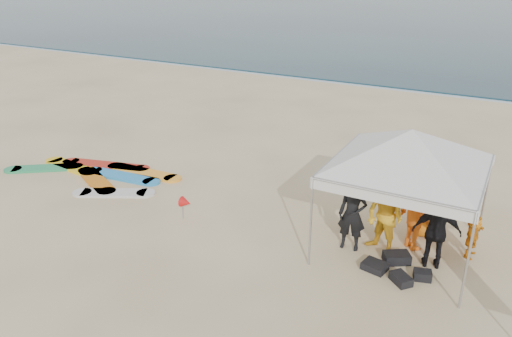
{
  "coord_description": "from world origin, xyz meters",
  "views": [
    {
      "loc": [
        6.5,
        -7.81,
        6.17
      ],
      "look_at": [
        0.84,
        2.6,
        1.2
      ],
      "focal_mm": 35.0,
      "sensor_mm": 36.0,
      "label": 1
    }
  ],
  "objects": [
    {
      "name": "person_yellow",
      "position": [
        4.35,
        2.12,
        0.92
      ],
      "size": [
        1.1,
        1.0,
        1.84
      ],
      "primitive_type": "imported",
      "rotation": [
        0.0,
        0.0,
        -0.43
      ],
      "color": "gold",
      "rests_on": "ground"
    },
    {
      "name": "person_seated",
      "position": [
        6.14,
        2.94,
        0.51
      ],
      "size": [
        0.39,
        0.97,
        1.02
      ],
      "primitive_type": "imported",
      "rotation": [
        0.0,
        0.0,
        1.48
      ],
      "color": "orange",
      "rests_on": "ground"
    },
    {
      "name": "person_black_a",
      "position": [
        3.66,
        1.98,
        0.87
      ],
      "size": [
        0.68,
        0.49,
        1.74
      ],
      "primitive_type": "imported",
      "rotation": [
        0.0,
        0.0,
        0.13
      ],
      "color": "black",
      "rests_on": "ground"
    },
    {
      "name": "marker_pennant",
      "position": [
        -0.45,
        1.26,
        0.49
      ],
      "size": [
        0.28,
        0.28,
        0.64
      ],
      "color": "#A5A5A8",
      "rests_on": "ground"
    },
    {
      "name": "shoreline_foam",
      "position": [
        0.0,
        18.2,
        0.0
      ],
      "size": [
        160.0,
        1.2,
        0.01
      ],
      "primitive_type": "cube",
      "color": "silver",
      "rests_on": "ground"
    },
    {
      "name": "ground",
      "position": [
        0.0,
        0.0,
        0.0
      ],
      "size": [
        120.0,
        120.0,
        0.0
      ],
      "primitive_type": "plane",
      "color": "beige",
      "rests_on": "ground"
    },
    {
      "name": "gear_pile",
      "position": [
        4.82,
        1.55,
        0.1
      ],
      "size": [
        1.47,
        1.29,
        0.22
      ],
      "color": "black",
      "rests_on": "ground"
    },
    {
      "name": "person_black_b",
      "position": [
        5.47,
        2.11,
        0.85
      ],
      "size": [
        1.07,
        0.63,
        1.71
      ],
      "primitive_type": "imported",
      "rotation": [
        0.0,
        0.0,
        3.37
      ],
      "color": "black",
      "rests_on": "ground"
    },
    {
      "name": "canopy_tent",
      "position": [
        4.65,
        2.44,
        2.89
      ],
      "size": [
        4.4,
        4.4,
        3.32
      ],
      "color": "#A5A5A8",
      "rests_on": "ground"
    },
    {
      "name": "person_orange_a",
      "position": [
        4.95,
        2.69,
        0.9
      ],
      "size": [
        1.32,
        1.25,
        1.79
      ],
      "primitive_type": "imported",
      "rotation": [
        0.0,
        0.0,
        2.46
      ],
      "color": "orange",
      "rests_on": "ground"
    },
    {
      "name": "ocean",
      "position": [
        0.0,
        60.0,
        0.04
      ],
      "size": [
        160.0,
        84.0,
        0.08
      ],
      "primitive_type": "cube",
      "color": "#0C2633",
      "rests_on": "ground"
    },
    {
      "name": "person_orange_b",
      "position": [
        5.06,
        3.38,
        0.81
      ],
      "size": [
        0.87,
        0.65,
        1.62
      ],
      "primitive_type": "imported",
      "rotation": [
        0.0,
        0.0,
        3.33
      ],
      "color": "orange",
      "rests_on": "ground"
    },
    {
      "name": "surfboard_spread",
      "position": [
        -4.52,
        2.37,
        0.04
      ],
      "size": [
        5.12,
        2.67,
        0.07
      ],
      "color": "#28945A",
      "rests_on": "ground"
    }
  ]
}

